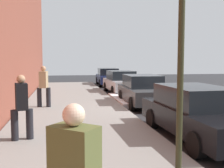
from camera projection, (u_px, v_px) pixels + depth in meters
name	position (u px, v px, depth m)	size (l,w,h in m)	color
ground_plane	(145.00, 109.00, 12.86)	(56.00, 56.00, 0.00)	#28282B
sidewalk	(73.00, 110.00, 12.27)	(28.00, 4.60, 0.15)	gray
lane_stripe_centre	(208.00, 107.00, 13.42)	(28.00, 0.14, 0.01)	gold
snow_bank_curb	(120.00, 100.00, 14.97)	(4.28, 0.56, 0.22)	white
parked_car_navy	(108.00, 77.00, 24.46)	(4.75, 2.04, 1.51)	black
parked_car_silver	(121.00, 82.00, 18.90)	(4.36, 1.99, 1.51)	black
parked_car_charcoal	(143.00, 90.00, 13.75)	(4.29, 1.99, 1.51)	black
parked_car_black	(197.00, 112.00, 8.01)	(4.76, 2.02, 1.51)	black
pedestrian_tan_coat	(44.00, 85.00, 12.44)	(0.54, 0.61, 1.85)	black
pedestrian_black_coat	(22.00, 105.00, 7.34)	(0.52, 0.56, 1.74)	black
traffic_light_pole	(182.00, 8.00, 5.07)	(0.35, 0.26, 4.58)	#2D2D19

